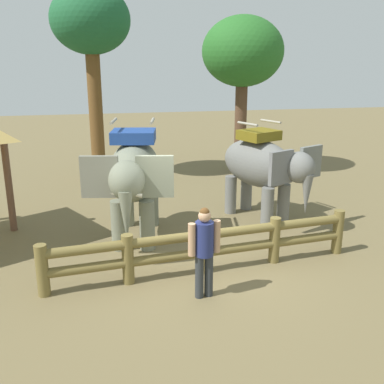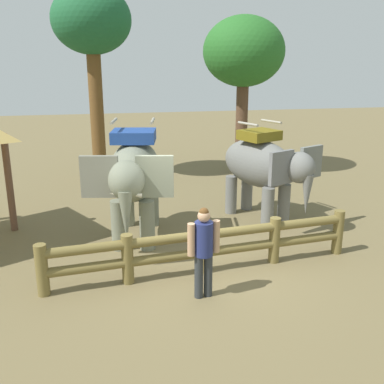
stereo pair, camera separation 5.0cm
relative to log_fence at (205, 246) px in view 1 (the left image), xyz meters
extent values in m
plane|color=brown|center=(0.00, -0.02, -0.60)|extent=(60.00, 60.00, 0.00)
cylinder|color=brown|center=(-3.28, -0.34, -0.08)|extent=(0.24, 0.24, 1.05)
cylinder|color=brown|center=(-1.64, -0.17, -0.08)|extent=(0.24, 0.24, 1.05)
cylinder|color=brown|center=(0.00, 0.00, -0.08)|extent=(0.24, 0.24, 1.05)
cylinder|color=brown|center=(1.64, 0.17, -0.08)|extent=(0.24, 0.24, 1.05)
cylinder|color=brown|center=(3.28, 0.34, -0.08)|extent=(0.24, 0.24, 1.05)
cylinder|color=brown|center=(0.00, 0.00, -0.15)|extent=(6.57, 0.89, 0.20)
cylinder|color=brown|center=(0.00, 0.00, 0.25)|extent=(6.57, 0.89, 0.20)
cylinder|color=gray|center=(-1.07, 1.46, 0.00)|extent=(0.37, 0.37, 1.22)
cylinder|color=gray|center=(-1.72, 1.59, 0.00)|extent=(0.37, 0.37, 1.22)
cylinder|color=gray|center=(-0.76, 3.08, 0.00)|extent=(0.37, 0.37, 1.22)
cylinder|color=gray|center=(-1.42, 3.20, 0.00)|extent=(0.37, 0.37, 1.22)
ellipsoid|color=gray|center=(-1.24, 2.33, 1.15)|extent=(1.70, 2.92, 1.42)
ellipsoid|color=gray|center=(-1.54, 0.74, 1.32)|extent=(0.93, 1.04, 0.87)
cube|color=slate|center=(-0.94, 0.74, 1.38)|extent=(0.82, 0.27, 0.91)
cube|color=gray|center=(-2.10, 0.96, 1.38)|extent=(0.82, 0.27, 0.91)
cone|color=gray|center=(-1.60, 0.43, 0.63)|extent=(0.32, 0.32, 1.12)
cone|color=beige|center=(-1.43, 0.49, 1.07)|extent=(0.38, 0.17, 0.16)
cone|color=beige|center=(-1.74, 0.54, 1.07)|extent=(0.38, 0.17, 0.16)
cube|color=#214392|center=(-1.24, 2.33, 2.00)|extent=(1.19, 1.09, 0.28)
cylinder|color=#A59E8C|center=(-0.79, 2.25, 2.37)|extent=(0.22, 0.82, 0.07)
cylinder|color=#A59E8C|center=(-1.70, 2.42, 2.37)|extent=(0.22, 0.82, 0.07)
cylinder|color=slate|center=(2.82, 2.48, -0.04)|extent=(0.34, 0.34, 1.12)
cylinder|color=slate|center=(2.25, 2.24, -0.04)|extent=(0.34, 0.34, 1.12)
cylinder|color=slate|center=(2.21, 3.87, -0.04)|extent=(0.34, 0.34, 1.12)
cylinder|color=slate|center=(1.64, 3.62, -0.04)|extent=(0.34, 0.34, 1.12)
ellipsoid|color=slate|center=(2.23, 3.05, 1.01)|extent=(2.05, 2.77, 1.31)
ellipsoid|color=slate|center=(2.83, 1.68, 1.17)|extent=(0.99, 1.06, 0.80)
cube|color=slate|center=(3.29, 2.00, 1.22)|extent=(0.73, 0.40, 0.84)
cube|color=slate|center=(2.29, 1.56, 1.22)|extent=(0.73, 0.40, 0.84)
cone|color=slate|center=(2.95, 1.41, 0.53)|extent=(0.30, 0.30, 1.03)
cube|color=brown|center=(2.23, 3.05, 1.80)|extent=(1.21, 1.16, 0.26)
cylinder|color=#A59E8C|center=(2.62, 3.23, 2.13)|extent=(0.36, 0.72, 0.07)
cylinder|color=#A59E8C|center=(1.84, 2.88, 2.13)|extent=(0.36, 0.72, 0.07)
cylinder|color=#2D3135|center=(-0.16, -1.00, -0.17)|extent=(0.17, 0.17, 0.86)
cylinder|color=#2D3135|center=(-0.35, -1.02, -0.17)|extent=(0.17, 0.17, 0.86)
cylinder|color=navy|center=(-0.26, -1.01, 0.59)|extent=(0.39, 0.39, 0.66)
cylinder|color=tan|center=(-0.01, -0.98, 0.60)|extent=(0.14, 0.14, 0.63)
cylinder|color=tan|center=(-0.50, -1.05, 0.60)|extent=(0.14, 0.14, 0.63)
sphere|color=tan|center=(-0.26, -1.01, 1.04)|extent=(0.24, 0.24, 0.24)
sphere|color=#593819|center=(-0.26, -1.01, 1.10)|extent=(0.19, 0.19, 0.19)
cylinder|color=brown|center=(-4.44, 3.43, 0.70)|extent=(0.18, 0.18, 2.60)
cylinder|color=brown|center=(3.44, 8.46, 1.31)|extent=(0.47, 0.47, 3.82)
ellipsoid|color=#266624|center=(3.44, 8.46, 4.07)|extent=(3.09, 3.09, 2.63)
cylinder|color=brown|center=(-2.12, 8.39, 1.87)|extent=(0.50, 0.50, 4.94)
ellipsoid|color=#1D5A31|center=(-2.12, 8.39, 5.10)|extent=(2.77, 2.77, 2.36)
camera|label=1|loc=(-2.07, -8.58, 3.81)|focal=42.18mm
camera|label=2|loc=(-2.02, -8.59, 3.81)|focal=42.18mm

